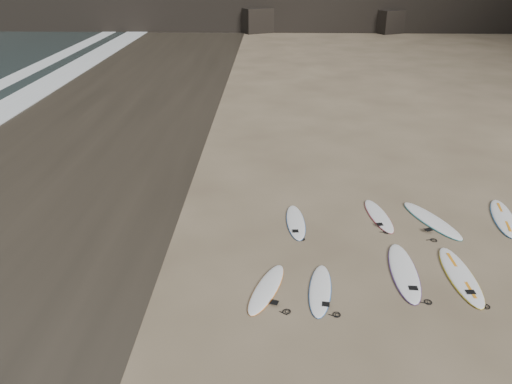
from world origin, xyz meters
TOP-DOWN VIEW (x-y plane):
  - ground at (0.00, 0.00)m, footprint 240.00×240.00m
  - wet_sand at (-13.00, 10.00)m, footprint 12.00×200.00m
  - surfboard_0 at (-4.15, -0.74)m, footprint 1.22×2.28m
  - surfboard_1 at (-2.81, -0.75)m, footprint 0.81×2.25m
  - surfboard_2 at (-0.52, 0.10)m, footprint 0.81×2.81m
  - surfboard_3 at (0.91, -0.04)m, footprint 0.72×2.75m
  - surfboard_5 at (-3.28, 2.73)m, footprint 0.67×2.29m
  - surfboard_6 at (-0.59, 3.23)m, footprint 0.87×2.33m
  - surfboard_7 at (1.02, 2.96)m, footprint 1.65×2.70m
  - surfboard_8 at (3.36, 3.20)m, footprint 1.14×2.70m

SIDE VIEW (x-z plane):
  - ground at x=0.00m, z-range 0.00..0.00m
  - wet_sand at x=-13.00m, z-range 0.00..0.01m
  - surfboard_1 at x=-2.81m, z-range 0.00..0.08m
  - surfboard_0 at x=-4.15m, z-range 0.00..0.08m
  - surfboard_5 at x=-3.28m, z-range 0.00..0.08m
  - surfboard_6 at x=-0.59m, z-range 0.00..0.08m
  - surfboard_8 at x=3.36m, z-range 0.00..0.09m
  - surfboard_7 at x=1.02m, z-range 0.00..0.10m
  - surfboard_3 at x=0.91m, z-range 0.00..0.10m
  - surfboard_2 at x=-0.52m, z-range 0.00..0.10m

